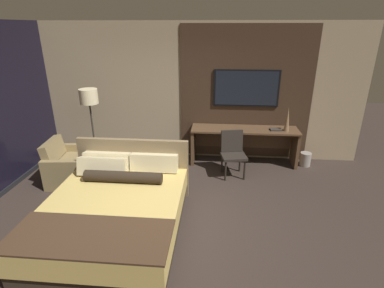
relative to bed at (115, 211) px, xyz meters
name	(u,v)px	position (x,y,z in m)	size (l,w,h in m)	color
ground_plane	(169,225)	(0.73, 0.15, -0.31)	(16.00, 16.00, 0.00)	#332823
wall_back_tv_panel	(196,93)	(0.91, 2.74, 1.09)	(7.20, 0.09, 2.80)	tan
bed	(115,211)	(0.00, 0.00, 0.00)	(1.84, 2.24, 0.99)	#33281E
desk	(244,139)	(1.94, 2.45, 0.22)	(2.15, 0.55, 0.76)	brown
tv	(246,88)	(1.94, 2.67, 1.22)	(1.32, 0.04, 0.74)	black
desk_chair	(233,150)	(1.69, 1.88, 0.20)	(0.52, 0.52, 0.86)	#28231E
armchair_by_window	(73,167)	(-1.26, 1.38, -0.04)	(0.95, 0.97, 0.79)	olive
floor_lamp	(89,103)	(-1.06, 1.97, 1.03)	(0.34, 0.34, 1.60)	#282623
vase_tall	(287,119)	(2.75, 2.34, 0.69)	(0.11, 0.11, 0.48)	#846647
book	(276,130)	(2.55, 2.36, 0.47)	(0.23, 0.17, 0.03)	#332D28
waste_bin	(305,159)	(3.21, 2.39, -0.17)	(0.22, 0.22, 0.28)	gray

